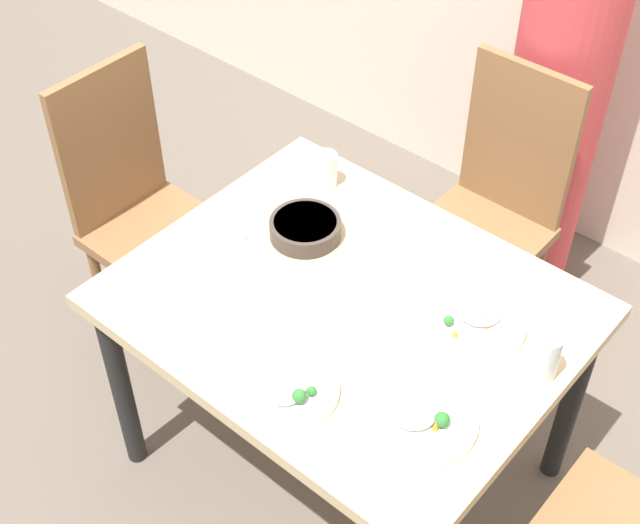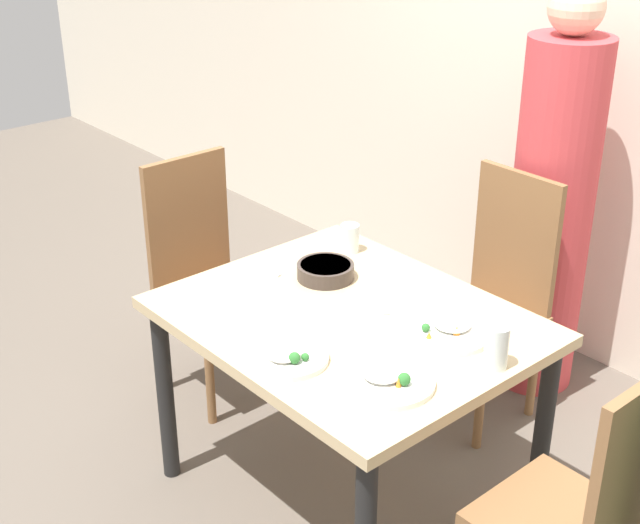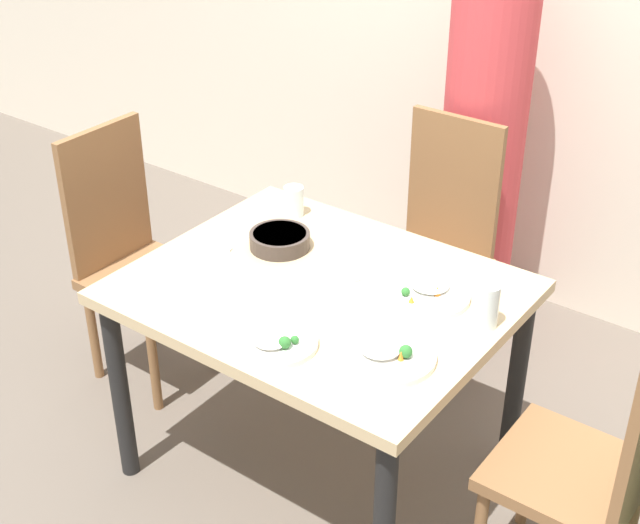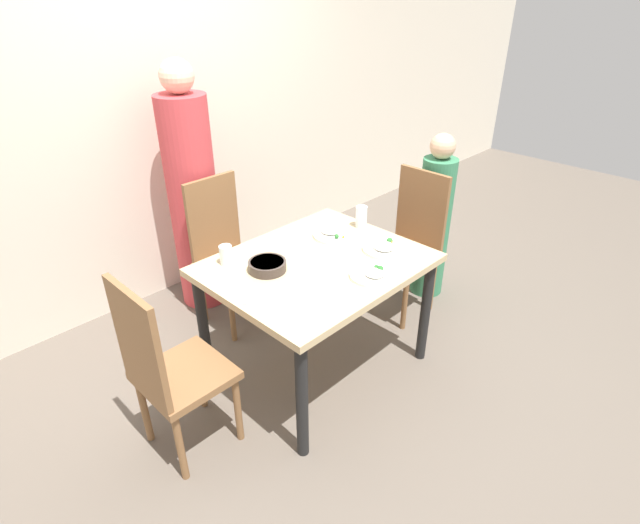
% 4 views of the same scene
% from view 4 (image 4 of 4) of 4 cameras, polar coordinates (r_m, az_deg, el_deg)
% --- Properties ---
extents(ground_plane, '(10.00, 10.00, 0.00)m').
position_cam_4_polar(ground_plane, '(3.15, -0.30, -11.70)').
color(ground_plane, '#60564C').
extents(wall_back, '(10.00, 0.06, 2.70)m').
position_cam_4_polar(wall_back, '(3.66, -18.02, 16.68)').
color(wall_back, beige).
rests_on(wall_back, ground_plane).
extents(dining_table, '(1.15, 0.93, 0.74)m').
position_cam_4_polar(dining_table, '(2.77, -0.34, -1.56)').
color(dining_table, tan).
rests_on(dining_table, ground_plane).
extents(chair_adult_spot, '(0.40, 0.40, 1.00)m').
position_cam_4_polar(chair_adult_spot, '(3.36, -10.73, 1.39)').
color(chair_adult_spot, brown).
rests_on(chair_adult_spot, ground_plane).
extents(chair_child_spot, '(0.40, 0.40, 1.00)m').
position_cam_4_polar(chair_child_spot, '(3.47, 10.24, 2.39)').
color(chair_child_spot, brown).
rests_on(chair_child_spot, ground_plane).
extents(chair_empty_left, '(0.40, 0.40, 1.00)m').
position_cam_4_polar(chair_empty_left, '(2.44, -17.00, -11.56)').
color(chair_empty_left, brown).
rests_on(chair_empty_left, ground_plane).
extents(person_adult, '(0.33, 0.33, 1.68)m').
position_cam_4_polar(person_adult, '(3.50, -14.29, 6.91)').
color(person_adult, '#C63D42').
rests_on(person_adult, ground_plane).
extents(person_child, '(0.24, 0.24, 1.21)m').
position_cam_4_polar(person_child, '(3.67, 12.84, 4.41)').
color(person_child, '#387F56').
rests_on(person_child, ground_plane).
extents(bowl_curry, '(0.20, 0.20, 0.05)m').
position_cam_4_polar(bowl_curry, '(2.64, -6.04, -0.40)').
color(bowl_curry, '#3D332D').
rests_on(bowl_curry, dining_table).
extents(plate_rice_adult, '(0.24, 0.24, 0.05)m').
position_cam_4_polar(plate_rice_adult, '(2.59, 6.09, -1.43)').
color(plate_rice_adult, white).
rests_on(plate_rice_adult, dining_table).
extents(plate_rice_child, '(0.26, 0.26, 0.05)m').
position_cam_4_polar(plate_rice_child, '(2.99, 1.63, 3.25)').
color(plate_rice_child, white).
rests_on(plate_rice_child, dining_table).
extents(plate_noodles, '(0.27, 0.27, 0.06)m').
position_cam_4_polar(plate_noodles, '(2.85, 7.51, 1.61)').
color(plate_noodles, white).
rests_on(plate_noodles, dining_table).
extents(glass_water_tall, '(0.07, 0.07, 0.11)m').
position_cam_4_polar(glass_water_tall, '(2.73, -10.70, 0.81)').
color(glass_water_tall, silver).
rests_on(glass_water_tall, dining_table).
extents(glass_water_short, '(0.07, 0.07, 0.13)m').
position_cam_4_polar(glass_water_short, '(3.10, 4.75, 5.17)').
color(glass_water_short, silver).
rests_on(glass_water_short, dining_table).
extents(fork_steel, '(0.17, 0.10, 0.01)m').
position_cam_4_polar(fork_steel, '(2.80, -2.31, 1.03)').
color(fork_steel, silver).
rests_on(fork_steel, dining_table).
extents(spoon_steel, '(0.18, 0.07, 0.01)m').
position_cam_4_polar(spoon_steel, '(2.45, -7.44, -3.74)').
color(spoon_steel, silver).
rests_on(spoon_steel, dining_table).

